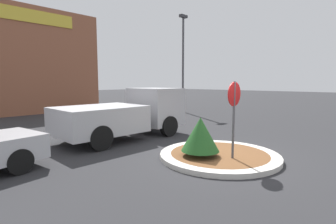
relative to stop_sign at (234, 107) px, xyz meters
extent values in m
plane|color=#2D2D30|center=(0.18, 0.56, -1.67)|extent=(120.00, 120.00, 0.00)
cylinder|color=beige|center=(0.18, 0.56, -1.59)|extent=(3.73, 3.73, 0.14)
cylinder|color=brown|center=(0.18, 0.56, -1.59)|extent=(3.06, 3.06, 0.14)
cylinder|color=#4C4C51|center=(0.00, 0.00, -0.46)|extent=(0.07, 0.07, 2.40)
cylinder|color=#B71414|center=(0.00, 0.00, 0.37)|extent=(0.70, 0.03, 0.70)
cylinder|color=brown|center=(-0.47, 0.84, -1.44)|extent=(0.08, 0.08, 0.16)
cone|color=#235623|center=(-0.47, 0.84, -0.84)|extent=(1.15, 1.15, 1.02)
cube|color=#B2B2B7|center=(1.75, 5.01, -0.42)|extent=(1.83, 2.27, 1.69)
cube|color=#B2B2B7|center=(-1.21, 5.12, -0.75)|extent=(3.37, 2.44, 1.03)
cube|color=black|center=(2.36, 4.98, -0.13)|extent=(0.11, 1.97, 0.59)
cylinder|color=black|center=(1.62, 6.08, -1.22)|extent=(0.90, 0.29, 0.89)
cylinder|color=black|center=(1.54, 3.95, -1.22)|extent=(0.90, 0.29, 0.89)
cylinder|color=black|center=(-1.77, 6.20, -1.22)|extent=(0.90, 0.29, 0.89)
cylinder|color=black|center=(-1.85, 4.07, -1.22)|extent=(0.90, 0.29, 0.89)
cylinder|color=black|center=(-4.59, 3.59, -1.33)|extent=(0.69, 0.28, 0.68)
cylinder|color=#4C4C51|center=(9.09, 9.36, 1.92)|extent=(0.16, 0.16, 7.17)
cube|color=#38383D|center=(9.09, 9.36, 5.65)|extent=(0.70, 0.30, 0.20)
camera|label=1|loc=(-6.83, -3.69, 0.73)|focal=28.00mm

